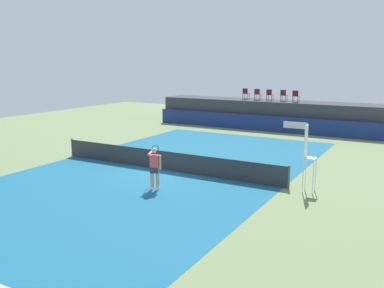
{
  "coord_description": "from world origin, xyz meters",
  "views": [
    {
      "loc": [
        10.92,
        -16.55,
        5.25
      ],
      "look_at": [
        0.41,
        2.0,
        1.0
      ],
      "focal_mm": 38.83,
      "sensor_mm": 36.0,
      "label": 1
    }
  ],
  "objects_px": {
    "spectator_chair_left": "(257,94)",
    "spectator_chair_center": "(270,94)",
    "spectator_chair_right": "(284,95)",
    "tennis_ball": "(281,145)",
    "net_post_far": "(289,177)",
    "tennis_player": "(155,167)",
    "spectator_chair_far_right": "(296,96)",
    "umpire_chair": "(308,154)",
    "net_post_near": "(72,147)",
    "spectator_chair_far_left": "(246,93)"
  },
  "relations": [
    {
      "from": "spectator_chair_right",
      "to": "spectator_chair_left",
      "type": "bearing_deg",
      "value": 178.87
    },
    {
      "from": "net_post_far",
      "to": "tennis_ball",
      "type": "bearing_deg",
      "value": 109.28
    },
    {
      "from": "umpire_chair",
      "to": "spectator_chair_left",
      "type": "bearing_deg",
      "value": 117.55
    },
    {
      "from": "spectator_chair_far_right",
      "to": "net_post_near",
      "type": "relative_size",
      "value": 0.89
    },
    {
      "from": "spectator_chair_far_left",
      "to": "tennis_ball",
      "type": "distance_m",
      "value": 8.9
    },
    {
      "from": "spectator_chair_left",
      "to": "spectator_chair_center",
      "type": "relative_size",
      "value": 1.0
    },
    {
      "from": "spectator_chair_left",
      "to": "spectator_chair_right",
      "type": "relative_size",
      "value": 1.0
    },
    {
      "from": "net_post_far",
      "to": "tennis_player",
      "type": "relative_size",
      "value": 0.56
    },
    {
      "from": "tennis_player",
      "to": "net_post_near",
      "type": "bearing_deg",
      "value": 159.55
    },
    {
      "from": "spectator_chair_left",
      "to": "tennis_player",
      "type": "distance_m",
      "value": 18.3
    },
    {
      "from": "net_post_near",
      "to": "tennis_ball",
      "type": "height_order",
      "value": "net_post_near"
    },
    {
      "from": "net_post_near",
      "to": "net_post_far",
      "type": "relative_size",
      "value": 1.0
    },
    {
      "from": "spectator_chair_center",
      "to": "tennis_player",
      "type": "distance_m",
      "value": 18.06
    },
    {
      "from": "net_post_far",
      "to": "spectator_chair_right",
      "type": "bearing_deg",
      "value": 108.37
    },
    {
      "from": "spectator_chair_left",
      "to": "tennis_player",
      "type": "height_order",
      "value": "spectator_chair_left"
    },
    {
      "from": "spectator_chair_far_right",
      "to": "spectator_chair_center",
      "type": "bearing_deg",
      "value": 175.9
    },
    {
      "from": "spectator_chair_far_right",
      "to": "tennis_ball",
      "type": "height_order",
      "value": "spectator_chair_far_right"
    },
    {
      "from": "spectator_chair_far_left",
      "to": "net_post_far",
      "type": "height_order",
      "value": "spectator_chair_far_left"
    },
    {
      "from": "spectator_chair_left",
      "to": "spectator_chair_center",
      "type": "height_order",
      "value": "same"
    },
    {
      "from": "spectator_chair_far_right",
      "to": "tennis_ball",
      "type": "xyz_separation_m",
      "value": [
        0.96,
        -6.18,
        -2.66
      ]
    },
    {
      "from": "net_post_far",
      "to": "tennis_player",
      "type": "distance_m",
      "value": 5.61
    },
    {
      "from": "tennis_player",
      "to": "tennis_ball",
      "type": "relative_size",
      "value": 26.03
    },
    {
      "from": "spectator_chair_right",
      "to": "net_post_near",
      "type": "height_order",
      "value": "spectator_chair_right"
    },
    {
      "from": "spectator_chair_far_left",
      "to": "umpire_chair",
      "type": "xyz_separation_m",
      "value": [
        9.05,
        -15.45,
        -1.11
      ]
    },
    {
      "from": "spectator_chair_left",
      "to": "tennis_ball",
      "type": "height_order",
      "value": "spectator_chair_left"
    },
    {
      "from": "spectator_chair_right",
      "to": "spectator_chair_far_right",
      "type": "distance_m",
      "value": 1.05
    },
    {
      "from": "net_post_near",
      "to": "tennis_ball",
      "type": "bearing_deg",
      "value": 43.23
    },
    {
      "from": "spectator_chair_far_left",
      "to": "spectator_chair_right",
      "type": "bearing_deg",
      "value": -4.43
    },
    {
      "from": "spectator_chair_far_right",
      "to": "tennis_ball",
      "type": "bearing_deg",
      "value": -81.21
    },
    {
      "from": "spectator_chair_far_left",
      "to": "spectator_chair_far_right",
      "type": "height_order",
      "value": "same"
    },
    {
      "from": "spectator_chair_left",
      "to": "tennis_ball",
      "type": "xyz_separation_m",
      "value": [
        4.15,
        -6.46,
        -2.66
      ]
    },
    {
      "from": "tennis_ball",
      "to": "spectator_chair_right",
      "type": "bearing_deg",
      "value": 107.13
    },
    {
      "from": "spectator_chair_center",
      "to": "spectator_chair_far_left",
      "type": "bearing_deg",
      "value": 171.08
    },
    {
      "from": "umpire_chair",
      "to": "tennis_ball",
      "type": "distance_m",
      "value": 9.68
    },
    {
      "from": "spectator_chair_left",
      "to": "net_post_far",
      "type": "height_order",
      "value": "spectator_chair_left"
    },
    {
      "from": "umpire_chair",
      "to": "spectator_chair_right",
      "type": "bearing_deg",
      "value": 110.82
    },
    {
      "from": "spectator_chair_center",
      "to": "umpire_chair",
      "type": "xyz_separation_m",
      "value": [
        6.89,
        -15.11,
        -1.11
      ]
    },
    {
      "from": "spectator_chair_center",
      "to": "spectator_chair_far_right",
      "type": "distance_m",
      "value": 2.14
    },
    {
      "from": "spectator_chair_right",
      "to": "tennis_player",
      "type": "bearing_deg",
      "value": -89.32
    },
    {
      "from": "spectator_chair_center",
      "to": "umpire_chair",
      "type": "distance_m",
      "value": 16.64
    },
    {
      "from": "spectator_chair_left",
      "to": "spectator_chair_right",
      "type": "height_order",
      "value": "same"
    },
    {
      "from": "spectator_chair_center",
      "to": "net_post_near",
      "type": "distance_m",
      "value": 16.49
    },
    {
      "from": "spectator_chair_far_right",
      "to": "umpire_chair",
      "type": "height_order",
      "value": "spectator_chair_far_right"
    },
    {
      "from": "spectator_chair_left",
      "to": "net_post_far",
      "type": "distance_m",
      "value": 17.0
    },
    {
      "from": "spectator_chair_left",
      "to": "umpire_chair",
      "type": "height_order",
      "value": "spectator_chair_left"
    },
    {
      "from": "net_post_near",
      "to": "tennis_player",
      "type": "height_order",
      "value": "tennis_player"
    },
    {
      "from": "spectator_chair_center",
      "to": "tennis_ball",
      "type": "relative_size",
      "value": 13.06
    },
    {
      "from": "spectator_chair_right",
      "to": "net_post_near",
      "type": "bearing_deg",
      "value": -115.83
    },
    {
      "from": "spectator_chair_center",
      "to": "spectator_chair_far_right",
      "type": "xyz_separation_m",
      "value": [
        2.13,
        -0.15,
        0.0
      ]
    },
    {
      "from": "spectator_chair_far_left",
      "to": "tennis_ball",
      "type": "xyz_separation_m",
      "value": [
        5.25,
        -6.67,
        -2.66
      ]
    }
  ]
}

